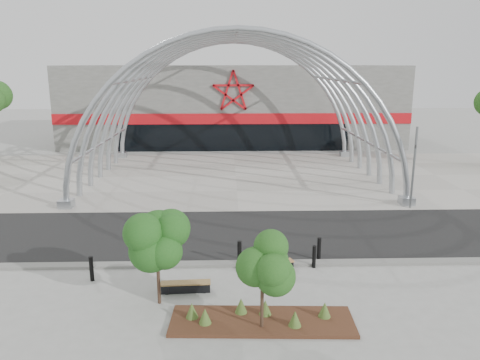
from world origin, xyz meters
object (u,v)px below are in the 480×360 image
Objects in this scene: bollard_2 at (261,254)px; street_tree_0 at (156,232)px; street_tree_1 at (263,263)px; signal_pole at (414,167)px; bench_0 at (186,287)px; bench_1 at (273,267)px.

street_tree_0 is at bearing -140.35° from bollard_2.
signal_pole is at bearing 52.61° from street_tree_1.
street_tree_1 is at bearing -27.34° from street_tree_0.
signal_pole reaches higher than bench_0.
signal_pole is 1.51× the size of street_tree_1.
signal_pole reaches higher than bench_1.
street_tree_1 is 1.71× the size of bench_0.
bench_1 is 1.95× the size of bollard_2.
bollard_2 is at bearing 86.38° from street_tree_1.
street_tree_1 is 1.77× the size of bench_1.
signal_pole reaches higher than street_tree_1.
street_tree_1 is 4.24m from bench_0.
street_tree_0 is 5.37m from bollard_2.
street_tree_0 is (-13.01, -10.70, 0.17)m from signal_pole.
bench_0 is 3.73m from bollard_2.
signal_pole reaches higher than bollard_2.
street_tree_0 is 2.00× the size of bench_0.
bench_1 is at bearing -136.91° from signal_pole.
bench_1 is (3.37, 1.66, -0.01)m from bench_0.
street_tree_1 is (3.46, -1.79, -0.39)m from street_tree_0.
signal_pole is at bearing 39.37° from bollard_2.
bench_0 is (0.85, 0.82, -2.47)m from street_tree_0.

